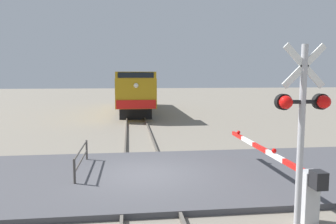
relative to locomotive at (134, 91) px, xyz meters
name	(u,v)px	position (x,y,z in m)	size (l,w,h in m)	color
ground_plane	(145,178)	(0.00, -20.80, -1.99)	(160.00, 160.00, 0.00)	gray
rail_track_left	(124,177)	(-0.72, -20.80, -1.92)	(0.08, 80.00, 0.15)	#59544C
rail_track_right	(166,176)	(0.72, -20.80, -1.92)	(0.08, 80.00, 0.15)	#59544C
road_surface	(145,176)	(0.00, -20.80, -1.91)	(36.00, 6.37, 0.16)	#47474C
locomotive	(134,91)	(0.00, 0.00, 0.00)	(3.05, 16.34, 3.78)	black
crossing_signal	(302,118)	(3.14, -25.16, 0.61)	(1.18, 0.33, 4.17)	#ADADB2
crossing_gate	(292,177)	(3.70, -23.81, -1.13)	(0.36, 6.22, 1.38)	silver
guard_railing	(81,157)	(-2.21, -20.08, -1.37)	(0.08, 3.02, 0.95)	#4C4742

